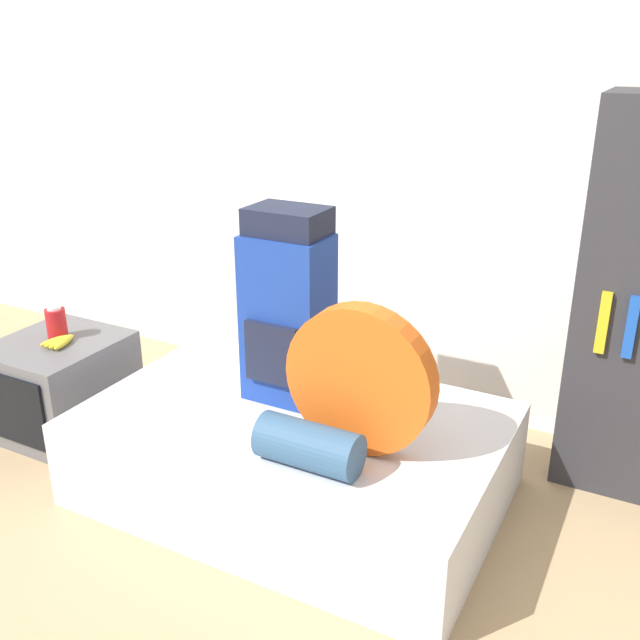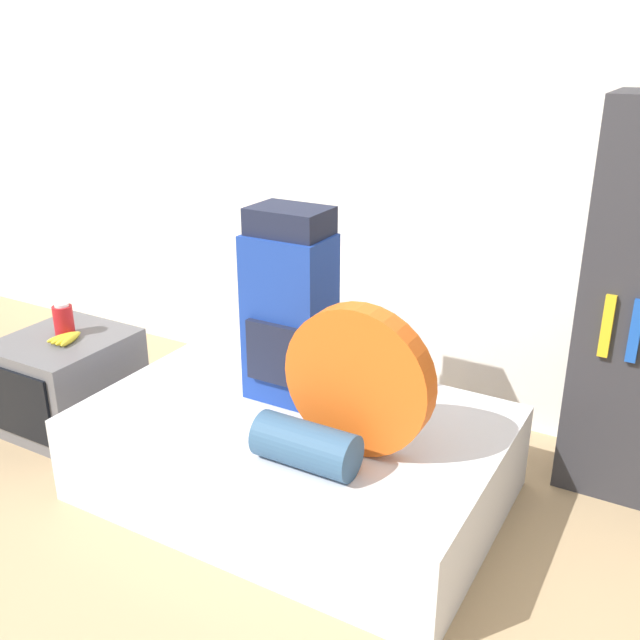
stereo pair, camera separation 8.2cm
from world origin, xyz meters
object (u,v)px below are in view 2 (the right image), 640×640
object	(u,v)px
television	(68,382)
canister	(64,320)
backpack	(289,309)
sleeping_roll	(306,445)
tent_bag	(359,380)

from	to	relation	value
television	canister	distance (m)	0.32
television	canister	world-z (taller)	canister
backpack	television	size ratio (longest dim) A/B	1.37
backpack	television	world-z (taller)	backpack
sleeping_roll	television	bearing A→B (deg)	170.85
sleeping_roll	canister	distance (m)	1.61
backpack	sleeping_roll	bearing A→B (deg)	-52.39
tent_bag	television	size ratio (longest dim) A/B	0.95
backpack	tent_bag	xyz separation A→B (m)	(0.46, -0.25, -0.12)
backpack	tent_bag	size ratio (longest dim) A/B	1.44
tent_bag	canister	xyz separation A→B (m)	(-1.69, 0.09, -0.12)
tent_bag	television	xyz separation A→B (m)	(-1.67, 0.05, -0.44)
backpack	television	xyz separation A→B (m)	(-1.21, -0.20, -0.56)
television	canister	xyz separation A→B (m)	(-0.02, 0.04, 0.32)
sleeping_roll	television	size ratio (longest dim) A/B	0.63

